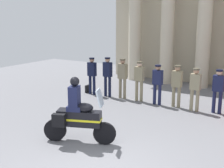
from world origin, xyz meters
TOP-DOWN VIEW (x-y plane):
  - colonnade_backdrop at (-0.27, 10.43)m, footprint 11.04×1.56m
  - officer_in_row_0 at (-4.14, 5.83)m, footprint 0.39×0.25m
  - officer_in_row_1 at (-3.33, 5.88)m, footprint 0.39×0.25m
  - officer_in_row_2 at (-2.60, 5.94)m, footprint 0.39×0.25m
  - officer_in_row_3 at (-1.79, 5.93)m, footprint 0.39×0.25m
  - officer_in_row_4 at (-0.93, 5.86)m, footprint 0.39×0.25m
  - officer_in_row_5 at (-0.15, 5.91)m, footprint 0.39×0.25m
  - officer_in_row_6 at (0.61, 5.79)m, footprint 0.39×0.25m
  - officer_in_row_7 at (1.39, 5.97)m, footprint 0.39×0.25m
  - motorcycle_with_rider at (-1.38, 1.18)m, footprint 1.99×1.00m
  - briefcase_on_ground at (-4.52, 6.00)m, footprint 0.10×0.32m

SIDE VIEW (x-z plane):
  - briefcase_on_ground at x=-4.52m, z-range 0.00..0.36m
  - motorcycle_with_rider at x=-1.38m, z-range -0.16..1.74m
  - officer_in_row_4 at x=-0.93m, z-range 0.15..1.79m
  - officer_in_row_7 at x=1.39m, z-range 0.15..1.79m
  - officer_in_row_6 at x=0.61m, z-range 0.15..1.79m
  - officer_in_row_5 at x=-0.15m, z-range 0.15..1.82m
  - officer_in_row_3 at x=-1.79m, z-range 0.15..1.85m
  - officer_in_row_0 at x=-4.14m, z-range 0.15..1.86m
  - officer_in_row_2 at x=-2.60m, z-range 0.16..1.91m
  - officer_in_row_1 at x=-3.33m, z-range 0.16..1.93m
  - colonnade_backdrop at x=-0.27m, z-range 0.12..7.37m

